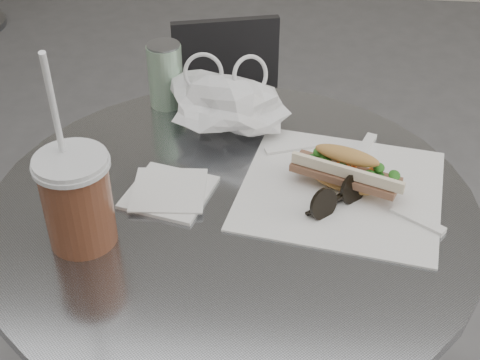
# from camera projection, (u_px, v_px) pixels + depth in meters

# --- Properties ---
(cafe_table) EXTENTS (0.76, 0.76, 0.74)m
(cafe_table) POSITION_uv_depth(u_px,v_px,m) (233.00, 324.00, 1.19)
(cafe_table) COLOR slate
(cafe_table) RESTS_ON ground
(chair_far) EXTENTS (0.37, 0.40, 0.69)m
(chair_far) POSITION_uv_depth(u_px,v_px,m) (234.00, 168.00, 1.85)
(chair_far) COLOR #29292B
(chair_far) RESTS_ON ground
(sandwich_paper) EXTENTS (0.35, 0.34, 0.00)m
(sandwich_paper) POSITION_uv_depth(u_px,v_px,m) (341.00, 189.00, 1.06)
(sandwich_paper) COLOR white
(sandwich_paper) RESTS_ON cafe_table
(banh_mi) EXTENTS (0.22, 0.15, 0.07)m
(banh_mi) POSITION_uv_depth(u_px,v_px,m) (345.00, 171.00, 1.04)
(banh_mi) COLOR tan
(banh_mi) RESTS_ON sandwich_paper
(iced_coffee) EXTENTS (0.11, 0.11, 0.31)m
(iced_coffee) POSITION_uv_depth(u_px,v_px,m) (77.00, 199.00, 0.92)
(iced_coffee) COLOR brown
(iced_coffee) RESTS_ON cafe_table
(sunglasses) EXTENTS (0.10, 0.09, 0.05)m
(sunglasses) POSITION_uv_depth(u_px,v_px,m) (337.00, 198.00, 1.01)
(sunglasses) COLOR black
(sunglasses) RESTS_ON cafe_table
(plastic_bag) EXTENTS (0.24, 0.21, 0.10)m
(plastic_bag) POSITION_uv_depth(u_px,v_px,m) (226.00, 106.00, 1.17)
(plastic_bag) COLOR white
(plastic_bag) RESTS_ON cafe_table
(napkin_stack) EXTENTS (0.15, 0.15, 0.01)m
(napkin_stack) POSITION_uv_depth(u_px,v_px,m) (169.00, 192.00, 1.05)
(napkin_stack) COLOR white
(napkin_stack) RESTS_ON cafe_table
(drink_can) EXTENTS (0.06, 0.06, 0.12)m
(drink_can) POSITION_uv_depth(u_px,v_px,m) (165.00, 75.00, 1.24)
(drink_can) COLOR #5FA366
(drink_can) RESTS_ON cafe_table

